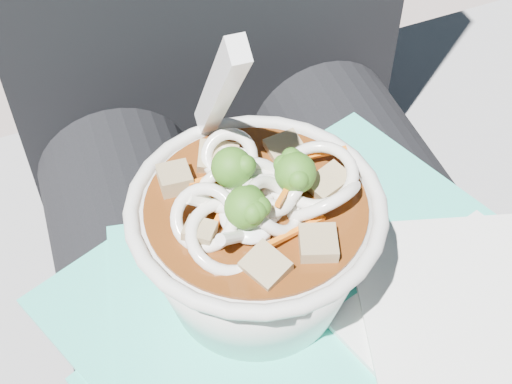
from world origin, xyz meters
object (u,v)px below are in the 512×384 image
object	(u,v)px
stone_ledge	(250,371)
person_body	(271,236)
plastic_bag	(279,305)
udon_bowl	(256,236)
lap	(313,351)

from	to	relation	value
stone_ledge	person_body	bearing A→B (deg)	-90.00
stone_ledge	plastic_bag	xyz separation A→B (m)	(-0.03, -0.15, 0.38)
udon_bowl	plastic_bag	bearing A→B (deg)	-50.78
person_body	udon_bowl	size ratio (longest dim) A/B	5.16
stone_ledge	plastic_bag	world-z (taller)	plastic_bag
stone_ledge	plastic_bag	bearing A→B (deg)	-100.77
lap	udon_bowl	size ratio (longest dim) A/B	2.48
plastic_bag	udon_bowl	size ratio (longest dim) A/B	1.77
stone_ledge	person_body	size ratio (longest dim) A/B	1.00
plastic_bag	udon_bowl	bearing A→B (deg)	129.22
person_body	plastic_bag	bearing A→B (deg)	-107.13
stone_ledge	udon_bowl	xyz separation A→B (m)	(-0.04, -0.14, 0.43)
stone_ledge	person_body	xyz separation A→B (m)	(0.00, -0.06, 0.32)
person_body	plastic_bag	size ratio (longest dim) A/B	2.91
stone_ledge	plastic_bag	distance (m)	0.41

